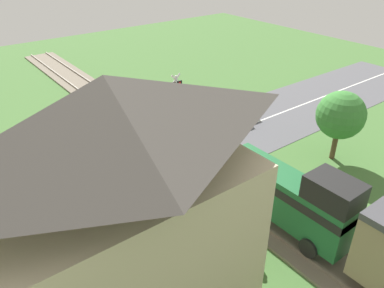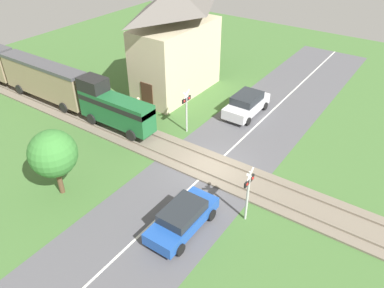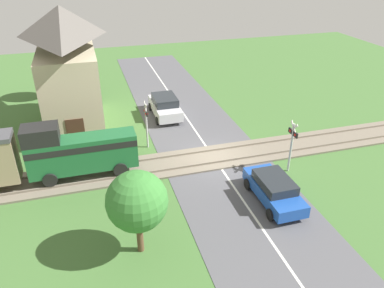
{
  "view_description": "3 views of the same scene",
  "coord_description": "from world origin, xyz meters",
  "px_view_note": "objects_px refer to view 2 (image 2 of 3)",
  "views": [
    {
      "loc": [
        10.25,
        14.84,
        10.77
      ],
      "look_at": [
        0.0,
        1.41,
        1.2
      ],
      "focal_mm": 35.0,
      "sensor_mm": 36.0,
      "label": 1
    },
    {
      "loc": [
        -15.23,
        -9.13,
        13.62
      ],
      "look_at": [
        0.0,
        1.41,
        1.2
      ],
      "focal_mm": 35.0,
      "sensor_mm": 36.0,
      "label": 2
    },
    {
      "loc": [
        -18.58,
        6.88,
        11.59
      ],
      "look_at": [
        0.0,
        1.41,
        1.2
      ],
      "focal_mm": 35.0,
      "sensor_mm": 36.0,
      "label": 3
    }
  ],
  "objects_px": {
    "crossing_signal_east_approach": "(186,106)",
    "crossing_signal_west_approach": "(248,188)",
    "train": "(32,75)",
    "station_building": "(176,43)",
    "pedestrian_by_station": "(139,108)",
    "car_near_crossing": "(183,218)",
    "car_far_side": "(247,104)"
  },
  "relations": [
    {
      "from": "train",
      "to": "crossing_signal_west_approach",
      "type": "bearing_deg",
      "value": -97.25
    },
    {
      "from": "crossing_signal_west_approach",
      "to": "station_building",
      "type": "xyz_separation_m",
      "value": [
        9.82,
        11.55,
        2.04
      ]
    },
    {
      "from": "car_near_crossing",
      "to": "crossing_signal_west_approach",
      "type": "xyz_separation_m",
      "value": [
        2.34,
        -2.18,
        1.25
      ]
    },
    {
      "from": "crossing_signal_east_approach",
      "to": "pedestrian_by_station",
      "type": "relative_size",
      "value": 1.9
    },
    {
      "from": "crossing_signal_east_approach",
      "to": "station_building",
      "type": "distance_m",
      "value": 6.7
    },
    {
      "from": "train",
      "to": "crossing_signal_west_approach",
      "type": "distance_m",
      "value": 20.28
    },
    {
      "from": "car_near_crossing",
      "to": "pedestrian_by_station",
      "type": "bearing_deg",
      "value": 51.91
    },
    {
      "from": "car_far_side",
      "to": "crossing_signal_west_approach",
      "type": "bearing_deg",
      "value": -152.3
    },
    {
      "from": "train",
      "to": "crossing_signal_west_approach",
      "type": "height_order",
      "value": "train"
    },
    {
      "from": "car_near_crossing",
      "to": "crossing_signal_west_approach",
      "type": "distance_m",
      "value": 3.44
    },
    {
      "from": "car_near_crossing",
      "to": "crossing_signal_west_approach",
      "type": "height_order",
      "value": "crossing_signal_west_approach"
    },
    {
      "from": "train",
      "to": "station_building",
      "type": "relative_size",
      "value": 2.82
    },
    {
      "from": "train",
      "to": "crossing_signal_east_approach",
      "type": "bearing_deg",
      "value": -78.76
    },
    {
      "from": "car_far_side",
      "to": "station_building",
      "type": "distance_m",
      "value": 7.24
    },
    {
      "from": "crossing_signal_west_approach",
      "to": "crossing_signal_east_approach",
      "type": "xyz_separation_m",
      "value": [
        5.12,
        7.24,
        0.0
      ]
    },
    {
      "from": "pedestrian_by_station",
      "to": "station_building",
      "type": "bearing_deg",
      "value": 4.01
    },
    {
      "from": "pedestrian_by_station",
      "to": "car_far_side",
      "type": "bearing_deg",
      "value": -51.25
    },
    {
      "from": "station_building",
      "to": "train",
      "type": "bearing_deg",
      "value": 130.28
    },
    {
      "from": "crossing_signal_west_approach",
      "to": "crossing_signal_east_approach",
      "type": "distance_m",
      "value": 8.87
    },
    {
      "from": "train",
      "to": "crossing_signal_west_approach",
      "type": "xyz_separation_m",
      "value": [
        -2.56,
        -20.12,
        0.09
      ]
    },
    {
      "from": "car_far_side",
      "to": "crossing_signal_west_approach",
      "type": "distance_m",
      "value": 10.95
    },
    {
      "from": "train",
      "to": "crossing_signal_east_approach",
      "type": "height_order",
      "value": "train"
    },
    {
      "from": "pedestrian_by_station",
      "to": "train",
      "type": "bearing_deg",
      "value": 103.61
    },
    {
      "from": "car_near_crossing",
      "to": "crossing_signal_east_approach",
      "type": "xyz_separation_m",
      "value": [
        7.46,
        5.06,
        1.25
      ]
    },
    {
      "from": "car_near_crossing",
      "to": "pedestrian_by_station",
      "type": "relative_size",
      "value": 2.51
    },
    {
      "from": "crossing_signal_east_approach",
      "to": "crossing_signal_west_approach",
      "type": "bearing_deg",
      "value": -125.24
    },
    {
      "from": "station_building",
      "to": "pedestrian_by_station",
      "type": "xyz_separation_m",
      "value": [
        -5.1,
        -0.36,
        -3.29
      ]
    },
    {
      "from": "car_far_side",
      "to": "pedestrian_by_station",
      "type": "height_order",
      "value": "pedestrian_by_station"
    },
    {
      "from": "train",
      "to": "car_near_crossing",
      "type": "relative_size",
      "value": 5.69
    },
    {
      "from": "crossing_signal_east_approach",
      "to": "train",
      "type": "bearing_deg",
      "value": 101.24
    },
    {
      "from": "car_far_side",
      "to": "crossing_signal_east_approach",
      "type": "height_order",
      "value": "crossing_signal_east_approach"
    },
    {
      "from": "crossing_signal_west_approach",
      "to": "station_building",
      "type": "distance_m",
      "value": 15.3
    }
  ]
}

